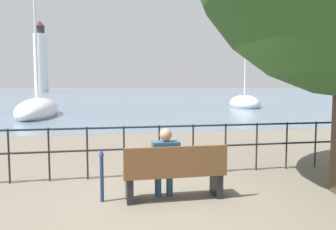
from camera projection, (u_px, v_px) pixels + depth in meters
ground_plane at (174, 198)px, 5.41m from camera, size 1000.00×1000.00×0.00m
harbor_water at (105, 91)px, 159.54m from camera, size 600.00×300.00×0.01m
park_bench at (175, 174)px, 5.31m from camera, size 1.67×0.45×0.90m
seated_person_left at (165, 160)px, 5.34m from camera, size 0.44×0.35×1.17m
promenade_railing at (159, 142)px, 6.74m from camera, size 14.49×0.04×1.05m
closed_umbrella at (102, 172)px, 5.21m from camera, size 0.09×0.09×0.85m
sailboat_0 at (245, 103)px, 29.86m from camera, size 3.44×5.84×12.85m
sailboat_1 at (38, 110)px, 20.96m from camera, size 2.50×8.52×11.20m
harbor_lighthouse at (41, 59)px, 109.62m from camera, size 4.39×4.39×23.76m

